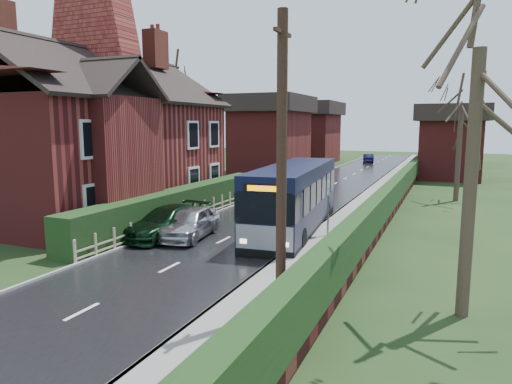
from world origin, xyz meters
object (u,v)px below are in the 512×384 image
at_px(brick_house, 100,132).
at_px(car_silver, 190,222).
at_px(telegraph_pole, 282,168).
at_px(bus, 294,198).
at_px(bus_stop_sign, 329,200).
at_px(car_green, 168,222).

bearing_deg(brick_house, car_silver, -21.99).
bearing_deg(telegraph_pole, brick_house, 147.84).
xyz_separation_m(bus, bus_stop_sign, (1.80, -0.89, 0.18)).
height_order(bus, car_silver, bus).
height_order(bus, bus_stop_sign, bus).
xyz_separation_m(brick_house, bus, (10.84, 0.18, -2.90)).
relative_size(car_silver, bus_stop_sign, 1.56).
bearing_deg(bus, bus_stop_sign, -31.88).
relative_size(car_silver, telegraph_pole, 0.53).
height_order(car_silver, car_green, car_silver).
relative_size(brick_house, bus_stop_sign, 5.82).
distance_m(car_green, telegraph_pole, 9.85).
height_order(brick_house, bus, brick_house).
relative_size(car_silver, car_green, 0.87).
distance_m(bus_stop_sign, telegraph_pole, 8.63).
distance_m(brick_house, bus_stop_sign, 12.96).
bearing_deg(bus_stop_sign, car_silver, -167.76).
xyz_separation_m(car_silver, bus_stop_sign, (5.41, 2.21, 0.98)).
height_order(bus, car_green, bus).
xyz_separation_m(car_green, bus_stop_sign, (6.40, 2.46, 1.00)).
relative_size(bus, car_silver, 2.54).
xyz_separation_m(bus, telegraph_pole, (2.69, -9.22, 2.28)).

